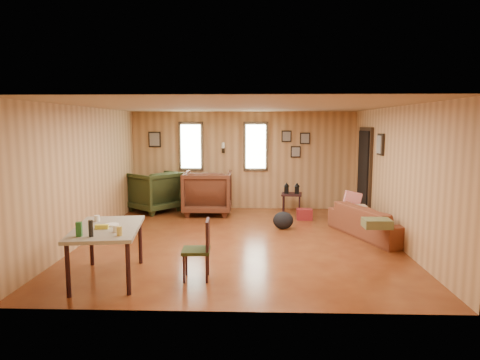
{
  "coord_description": "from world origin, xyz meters",
  "views": [
    {
      "loc": [
        0.27,
        -7.55,
        2.08
      ],
      "look_at": [
        0.0,
        0.4,
        1.05
      ],
      "focal_mm": 32.0,
      "sensor_mm": 36.0,
      "label": 1
    }
  ],
  "objects_px": {
    "side_table": "(292,193)",
    "recliner_green": "(154,189)",
    "recliner_brown": "(208,190)",
    "end_table": "(199,196)",
    "sofa": "(373,216)",
    "dining_table": "(107,232)"
  },
  "relations": [
    {
      "from": "end_table",
      "to": "dining_table",
      "type": "height_order",
      "value": "dining_table"
    },
    {
      "from": "sofa",
      "to": "recliner_brown",
      "type": "height_order",
      "value": "recliner_brown"
    },
    {
      "from": "recliner_green",
      "to": "side_table",
      "type": "distance_m",
      "value": 3.29
    },
    {
      "from": "sofa",
      "to": "end_table",
      "type": "bearing_deg",
      "value": 37.89
    },
    {
      "from": "recliner_green",
      "to": "recliner_brown",
      "type": "bearing_deg",
      "value": 118.07
    },
    {
      "from": "sofa",
      "to": "dining_table",
      "type": "relative_size",
      "value": 1.3
    },
    {
      "from": "sofa",
      "to": "recliner_green",
      "type": "relative_size",
      "value": 1.83
    },
    {
      "from": "sofa",
      "to": "side_table",
      "type": "distance_m",
      "value": 2.42
    },
    {
      "from": "end_table",
      "to": "side_table",
      "type": "distance_m",
      "value": 2.21
    },
    {
      "from": "dining_table",
      "to": "end_table",
      "type": "bearing_deg",
      "value": 73.63
    },
    {
      "from": "sofa",
      "to": "recliner_green",
      "type": "bearing_deg",
      "value": 44.14
    },
    {
      "from": "recliner_brown",
      "to": "end_table",
      "type": "distance_m",
      "value": 0.39
    },
    {
      "from": "side_table",
      "to": "dining_table",
      "type": "relative_size",
      "value": 0.49
    },
    {
      "from": "end_table",
      "to": "dining_table",
      "type": "bearing_deg",
      "value": -98.13
    },
    {
      "from": "recliner_brown",
      "to": "end_table",
      "type": "bearing_deg",
      "value": -48.11
    },
    {
      "from": "recliner_brown",
      "to": "side_table",
      "type": "height_order",
      "value": "recliner_brown"
    },
    {
      "from": "recliner_green",
      "to": "dining_table",
      "type": "distance_m",
      "value": 4.58
    },
    {
      "from": "recliner_green",
      "to": "side_table",
      "type": "relative_size",
      "value": 1.44
    },
    {
      "from": "end_table",
      "to": "dining_table",
      "type": "xyz_separation_m",
      "value": [
        -0.65,
        -4.55,
        0.26
      ]
    },
    {
      "from": "recliner_brown",
      "to": "recliner_green",
      "type": "bearing_deg",
      "value": -12.32
    },
    {
      "from": "sofa",
      "to": "dining_table",
      "type": "distance_m",
      "value": 4.83
    },
    {
      "from": "side_table",
      "to": "recliner_green",
      "type": "bearing_deg",
      "value": 176.8
    }
  ]
}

